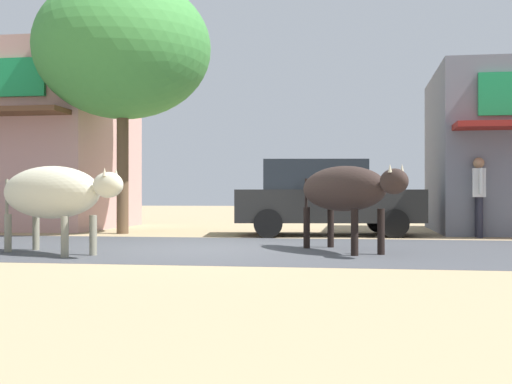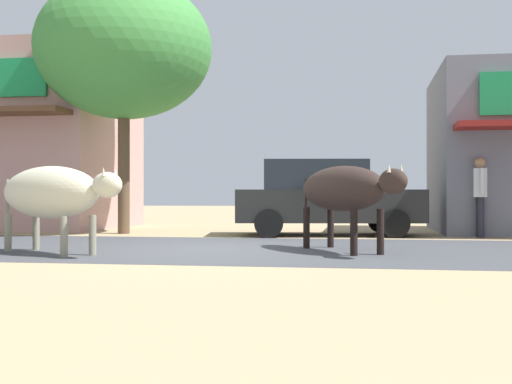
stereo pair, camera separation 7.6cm
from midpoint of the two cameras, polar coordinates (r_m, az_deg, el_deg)
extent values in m
plane|color=tan|center=(11.14, -3.88, -4.83)|extent=(80.00, 80.00, 0.00)
cube|color=#43454A|center=(11.14, -3.88, -4.82)|extent=(72.00, 5.36, 0.00)
cylinder|color=brown|center=(15.54, -11.48, 1.89)|extent=(0.27, 0.27, 2.93)
ellipsoid|color=#3F893D|center=(15.88, -11.47, 11.95)|extent=(4.03, 4.03, 3.22)
cube|color=black|center=(14.72, 5.96, -1.17)|extent=(4.21, 2.34, 0.70)
cube|color=#1E2328|center=(14.70, 4.79, 1.44)|extent=(2.40, 1.95, 0.64)
cylinder|color=black|center=(15.79, 10.39, -2.37)|extent=(0.62, 0.26, 0.60)
cylinder|color=black|center=(14.00, 11.59, -2.65)|extent=(0.62, 0.26, 0.60)
cylinder|color=black|center=(15.58, 0.91, -2.41)|extent=(0.62, 0.26, 0.60)
cylinder|color=black|center=(13.77, 0.88, -2.70)|extent=(0.62, 0.26, 0.60)
ellipsoid|color=beige|center=(10.55, -17.45, -0.03)|extent=(2.30, 1.72, 0.79)
ellipsoid|color=beige|center=(9.45, -12.78, 0.59)|extent=(0.63, 0.52, 0.36)
cone|color=beige|center=(9.48, -12.11, 1.68)|extent=(0.06, 0.06, 0.12)
cone|color=beige|center=(9.35, -13.06, 1.70)|extent=(0.06, 0.06, 0.12)
cylinder|color=gray|center=(10.12, -13.97, -3.61)|extent=(0.11, 0.11, 0.59)
cylinder|color=gray|center=(9.83, -16.26, -3.71)|extent=(0.11, 0.11, 0.59)
cylinder|color=gray|center=(11.31, -18.49, -3.25)|extent=(0.11, 0.11, 0.59)
cylinder|color=gray|center=(11.05, -20.64, -3.32)|extent=(0.11, 0.11, 0.59)
cylinder|color=gray|center=(11.54, -20.71, -0.53)|extent=(0.05, 0.05, 0.63)
ellipsoid|color=#30241F|center=(10.58, 7.14, 0.29)|extent=(1.78, 2.29, 0.71)
ellipsoid|color=#30241F|center=(9.41, 11.49, 0.90)|extent=(0.54, 0.62, 0.36)
cone|color=beige|center=(9.43, 12.16, 1.99)|extent=(0.06, 0.06, 0.12)
cone|color=beige|center=(9.32, 11.16, 2.01)|extent=(0.06, 0.06, 0.12)
cylinder|color=black|center=(10.09, 10.43, -3.36)|extent=(0.11, 0.11, 0.69)
cylinder|color=black|center=(9.84, 8.21, -3.44)|extent=(0.11, 0.11, 0.69)
cylinder|color=black|center=(11.36, 6.21, -3.01)|extent=(0.11, 0.11, 0.69)
cylinder|color=black|center=(11.14, 4.16, -3.06)|extent=(0.11, 0.11, 0.69)
cylinder|color=black|center=(11.63, 4.13, -0.25)|extent=(0.05, 0.05, 0.57)
cylinder|color=#262633|center=(14.70, 18.32, -2.05)|extent=(0.14, 0.14, 0.84)
cylinder|color=#262633|center=(14.53, 18.44, -2.08)|extent=(0.14, 0.14, 0.84)
cube|color=silver|center=(14.61, 18.38, 0.76)|extent=(0.30, 0.43, 0.60)
sphere|color=tan|center=(14.62, 18.38, 2.38)|extent=(0.23, 0.23, 0.23)
cylinder|color=silver|center=(14.87, 18.21, 0.86)|extent=(0.09, 0.09, 0.54)
cylinder|color=silver|center=(14.35, 18.55, 0.90)|extent=(0.09, 0.09, 0.54)
camera|label=1|loc=(0.04, -90.19, 0.00)|focal=46.76mm
camera|label=2|loc=(0.04, 89.81, 0.00)|focal=46.76mm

